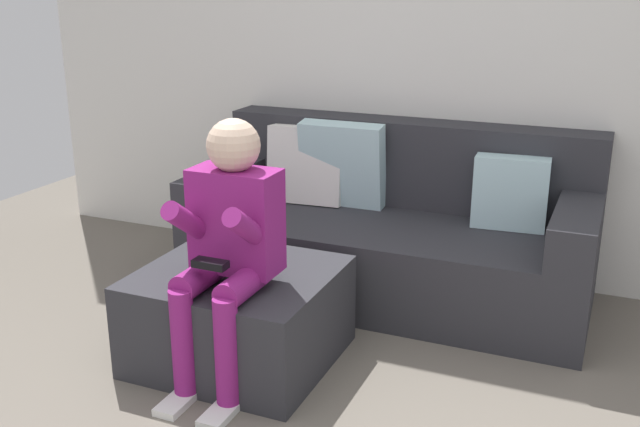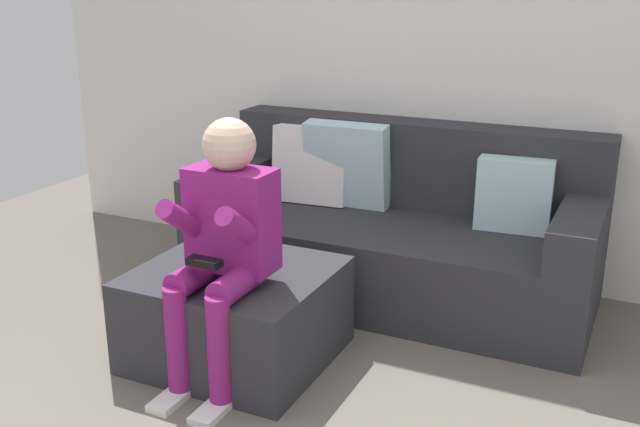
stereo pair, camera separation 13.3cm
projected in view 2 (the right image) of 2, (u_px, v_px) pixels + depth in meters
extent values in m
cube|color=silver|center=(459.00, 36.00, 3.89)|extent=(5.29, 0.10, 2.66)
cube|color=#2D2D33|center=(390.00, 258.00, 3.88)|extent=(2.08, 0.91, 0.42)
cube|color=#2D2D33|center=(413.00, 163.00, 4.03)|extent=(2.08, 0.23, 0.47)
cube|color=#2D2D33|center=(237.00, 182.00, 4.16)|extent=(0.21, 0.91, 0.20)
cube|color=#2D2D33|center=(581.00, 228.00, 3.40)|extent=(0.21, 0.91, 0.20)
cube|color=white|center=(312.00, 165.00, 4.09)|extent=(0.44, 0.20, 0.44)
cube|color=silver|center=(347.00, 165.00, 4.00)|extent=(0.47, 0.18, 0.48)
cube|color=silver|center=(514.00, 195.00, 3.63)|extent=(0.38, 0.19, 0.37)
cube|color=#2D2D33|center=(236.00, 314.00, 3.24)|extent=(0.82, 0.76, 0.42)
cube|color=#8C1E72|center=(232.00, 219.00, 2.99)|extent=(0.36, 0.19, 0.43)
sphere|color=beige|center=(229.00, 145.00, 2.89)|extent=(0.22, 0.22, 0.22)
cylinder|color=#8C1E72|center=(195.00, 275.00, 2.97)|extent=(0.11, 0.28, 0.11)
cylinder|color=#8C1E72|center=(178.00, 339.00, 2.92)|extent=(0.10, 0.10, 0.44)
cube|color=white|center=(172.00, 398.00, 2.94)|extent=(0.10, 0.22, 0.03)
cylinder|color=#8C1E72|center=(188.00, 223.00, 2.93)|extent=(0.08, 0.34, 0.27)
cylinder|color=#8C1E72|center=(236.00, 284.00, 2.89)|extent=(0.11, 0.28, 0.11)
cylinder|color=#8C1E72|center=(219.00, 349.00, 2.84)|extent=(0.10, 0.10, 0.44)
cube|color=white|center=(214.00, 410.00, 2.86)|extent=(0.10, 0.22, 0.03)
cylinder|color=#8C1E72|center=(244.00, 230.00, 2.83)|extent=(0.08, 0.32, 0.26)
cube|color=black|center=(204.00, 262.00, 2.84)|extent=(0.14, 0.06, 0.03)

